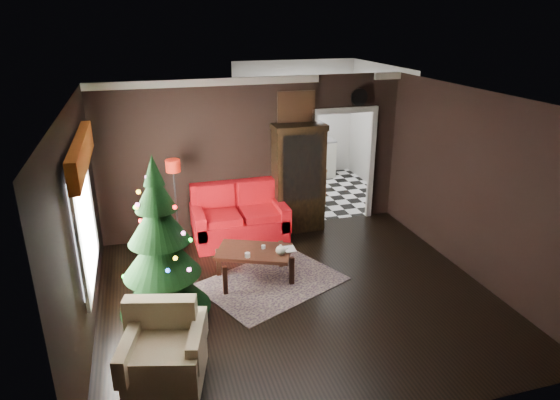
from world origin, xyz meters
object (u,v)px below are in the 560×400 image
object	(u,v)px
armchair	(164,348)
wall_clock	(359,97)
christmas_tree	(160,247)
kitchen_table	(306,183)
coffee_table	(254,265)
loveseat	(240,215)
floor_lamp	(176,204)
teapot	(281,250)
curio_cabinet	(298,181)

from	to	relation	value
armchair	wall_clock	world-z (taller)	wall_clock
christmas_tree	kitchen_table	distance (m)	4.99
armchair	kitchen_table	xyz separation A→B (m)	(3.32, 4.98, -0.08)
coffee_table	kitchen_table	world-z (taller)	kitchen_table
christmas_tree	wall_clock	distance (m)	4.72
armchair	coffee_table	world-z (taller)	armchair
loveseat	floor_lamp	bearing A→B (deg)	-179.25
teapot	wall_clock	bearing A→B (deg)	44.80
christmas_tree	wall_clock	size ratio (longest dim) A/B	7.02
wall_clock	christmas_tree	bearing A→B (deg)	-146.74
christmas_tree	teapot	bearing A→B (deg)	13.43
loveseat	kitchen_table	size ratio (longest dim) A/B	2.27
curio_cabinet	coffee_table	distance (m)	2.17
loveseat	floor_lamp	world-z (taller)	floor_lamp
wall_clock	armchair	bearing A→B (deg)	-136.05
curio_cabinet	kitchen_table	bearing A→B (deg)	65.56
wall_clock	loveseat	bearing A→B (deg)	-170.34
armchair	kitchen_table	distance (m)	5.99
floor_lamp	kitchen_table	distance (m)	3.36
loveseat	armchair	size ratio (longest dim) A/B	1.98
armchair	coffee_table	xyz separation A→B (m)	(1.44, 1.91, -0.20)
armchair	teapot	size ratio (longest dim) A/B	5.19
loveseat	coffee_table	bearing A→B (deg)	-93.29
floor_lamp	christmas_tree	distance (m)	2.11
armchair	coffee_table	distance (m)	2.41
curio_cabinet	loveseat	bearing A→B (deg)	-169.17
curio_cabinet	wall_clock	size ratio (longest dim) A/B	5.94
coffee_table	floor_lamp	bearing A→B (deg)	125.35
floor_lamp	teapot	distance (m)	2.15
loveseat	armchair	distance (m)	3.67
floor_lamp	wall_clock	world-z (taller)	wall_clock
teapot	christmas_tree	bearing A→B (deg)	-166.57
curio_cabinet	armchair	size ratio (longest dim) A/B	2.21
curio_cabinet	teapot	distance (m)	2.14
coffee_table	kitchen_table	distance (m)	3.60
loveseat	armchair	world-z (taller)	loveseat
coffee_table	kitchen_table	size ratio (longest dim) A/B	1.45
loveseat	curio_cabinet	size ratio (longest dim) A/B	0.89
loveseat	teapot	xyz separation A→B (m)	(0.25, -1.68, 0.08)
armchair	wall_clock	size ratio (longest dim) A/B	2.68
curio_cabinet	armchair	xyz separation A→B (m)	(-2.67, -3.55, -0.49)
floor_lamp	kitchen_table	size ratio (longest dim) A/B	2.03
wall_clock	kitchen_table	size ratio (longest dim) A/B	0.43
floor_lamp	christmas_tree	bearing A→B (deg)	-99.88
loveseat	curio_cabinet	world-z (taller)	curio_cabinet
loveseat	curio_cabinet	bearing A→B (deg)	10.83
floor_lamp	armchair	world-z (taller)	floor_lamp
loveseat	teapot	world-z (taller)	loveseat
christmas_tree	wall_clock	world-z (taller)	wall_clock
floor_lamp	christmas_tree	xyz separation A→B (m)	(-0.36, -2.07, 0.22)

